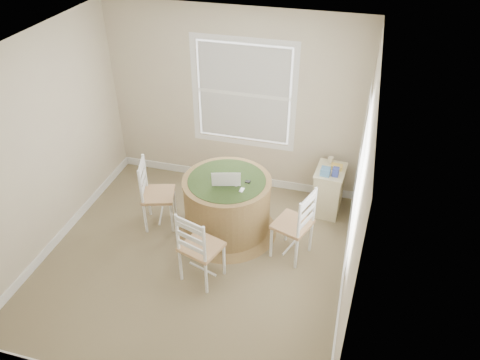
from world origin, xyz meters
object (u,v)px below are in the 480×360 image
(chair_near, at_px, (201,246))
(corner_chest, at_px, (328,190))
(round_table, at_px, (227,204))
(chair_left, at_px, (158,194))
(chair_right, at_px, (292,224))
(laptop, at_px, (226,180))

(chair_near, bearing_deg, corner_chest, -108.91)
(round_table, height_order, chair_left, chair_left)
(chair_near, distance_m, chair_right, 1.13)
(round_table, relative_size, chair_near, 1.36)
(chair_left, xyz_separation_m, chair_near, (0.87, -0.79, 0.00))
(laptop, bearing_deg, chair_left, -12.68)
(chair_right, distance_m, laptop, 0.96)
(chair_near, relative_size, chair_right, 1.00)
(chair_right, bearing_deg, chair_near, -34.65)
(chair_left, distance_m, chair_right, 1.79)
(round_table, distance_m, chair_near, 0.89)
(chair_left, xyz_separation_m, laptop, (0.91, 0.05, 0.36))
(chair_left, xyz_separation_m, chair_right, (1.78, -0.13, 0.00))
(round_table, height_order, corner_chest, round_table)
(chair_near, height_order, corner_chest, chair_near)
(chair_right, relative_size, corner_chest, 1.42)
(corner_chest, bearing_deg, laptop, -141.33)
(chair_right, height_order, corner_chest, chair_right)
(round_table, bearing_deg, chair_near, -87.57)
(chair_left, xyz_separation_m, corner_chest, (2.11, 0.87, -0.14))
(chair_near, distance_m, laptop, 0.91)
(chair_left, bearing_deg, laptop, -103.69)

